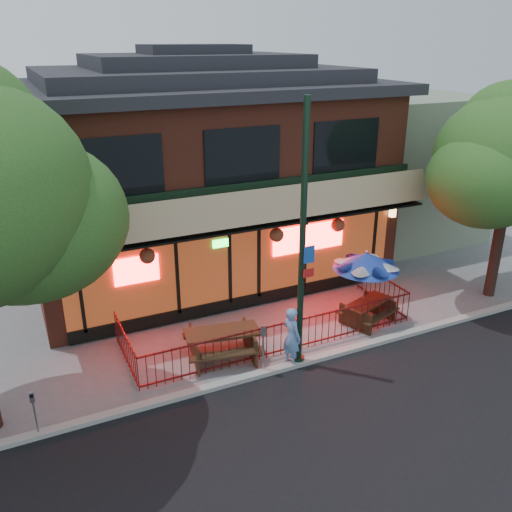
{
  "coord_description": "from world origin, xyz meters",
  "views": [
    {
      "loc": [
        -6.38,
        -11.21,
        8.17
      ],
      "look_at": [
        -0.13,
        2.0,
        2.27
      ],
      "focal_mm": 38.0,
      "sensor_mm": 36.0,
      "label": 1
    }
  ],
  "objects": [
    {
      "name": "ground",
      "position": [
        0.0,
        0.0,
        0.0
      ],
      "size": [
        80.0,
        80.0,
        0.0
      ],
      "primitive_type": "plane",
      "color": "gray",
      "rests_on": "ground"
    },
    {
      "name": "curb",
      "position": [
        0.0,
        -0.5,
        0.06
      ],
      "size": [
        80.0,
        0.25,
        0.12
      ],
      "primitive_type": "cube",
      "color": "#999993",
      "rests_on": "ground"
    },
    {
      "name": "restaurant_building",
      "position": [
        0.0,
        7.11,
        4.13
      ],
      "size": [
        12.96,
        9.49,
        8.05
      ],
      "color": "maroon",
      "rests_on": "ground"
    },
    {
      "name": "neighbor_building",
      "position": [
        9.0,
        7.7,
        3.0
      ],
      "size": [
        6.0,
        7.0,
        6.0
      ],
      "primitive_type": "cube",
      "color": "slate",
      "rests_on": "ground"
    },
    {
      "name": "patio_fence",
      "position": [
        0.0,
        0.5,
        0.63
      ],
      "size": [
        8.44,
        2.62,
        1.0
      ],
      "color": "#4F1111",
      "rests_on": "ground"
    },
    {
      "name": "street_light",
      "position": [
        0.0,
        -0.4,
        3.15
      ],
      "size": [
        0.43,
        0.32,
        7.0
      ],
      "color": "black",
      "rests_on": "ground"
    },
    {
      "name": "picnic_table_left",
      "position": [
        -1.76,
        0.7,
        0.56
      ],
      "size": [
        2.24,
        1.87,
        0.85
      ],
      "color": "#3D2716",
      "rests_on": "ground"
    },
    {
      "name": "picnic_table_right",
      "position": [
        3.05,
        0.7,
        0.46
      ],
      "size": [
        1.95,
        1.71,
        0.7
      ],
      "color": "#352212",
      "rests_on": "ground"
    },
    {
      "name": "patio_umbrella",
      "position": [
        3.05,
        0.96,
        1.95
      ],
      "size": [
        1.99,
        1.99,
        2.28
      ],
      "color": "gray",
      "rests_on": "ground"
    },
    {
      "name": "pedestrian",
      "position": [
        -0.2,
        -0.35,
        0.84
      ],
      "size": [
        0.53,
        0.69,
        1.69
      ],
      "primitive_type": "imported",
      "rotation": [
        0.0,
        0.0,
        1.79
      ],
      "color": "#6592CB",
      "rests_on": "ground"
    },
    {
      "name": "parking_meter_near",
      "position": [
        -1.06,
        -0.4,
        0.96
      ],
      "size": [
        0.16,
        0.15,
        1.42
      ],
      "color": "gray",
      "rests_on": "ground"
    },
    {
      "name": "parking_meter_far",
      "position": [
        -6.62,
        -0.48,
        0.79
      ],
      "size": [
        0.1,
        0.09,
        1.16
      ],
      "color": "gray",
      "rests_on": "ground"
    }
  ]
}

